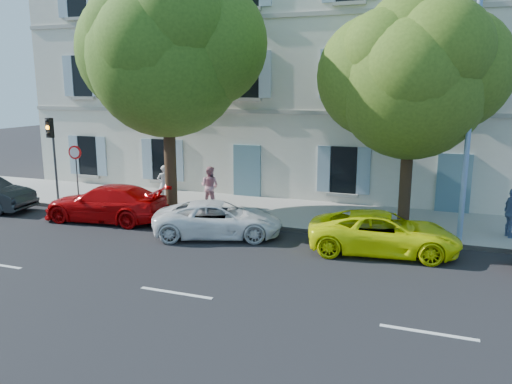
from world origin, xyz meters
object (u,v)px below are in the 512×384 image
at_px(road_sign, 76,162).
at_px(street_lamp, 473,88).
at_px(car_white_coupe, 218,219).
at_px(traffic_light, 52,141).
at_px(pedestrian_c, 512,213).
at_px(car_red_coupe, 106,203).
at_px(tree_left, 167,59).
at_px(pedestrian_a, 164,184).
at_px(tree_right, 412,85).
at_px(car_yellow_supercar, 384,233).
at_px(pedestrian_b, 210,186).

bearing_deg(road_sign, street_lamp, -0.44).
relative_size(car_white_coupe, street_lamp, 0.51).
distance_m(traffic_light, pedestrian_c, 18.30).
xyz_separation_m(car_red_coupe, tree_left, (1.92, 1.66, 5.40)).
distance_m(car_red_coupe, pedestrian_a, 2.95).
height_order(road_sign, street_lamp, street_lamp).
bearing_deg(street_lamp, tree_left, 178.17).
height_order(tree_right, road_sign, tree_right).
relative_size(tree_left, pedestrian_a, 5.57).
xyz_separation_m(tree_right, road_sign, (-13.34, -0.89, -3.17)).
xyz_separation_m(car_white_coupe, pedestrian_c, (9.38, 2.80, 0.37)).
distance_m(tree_left, pedestrian_c, 13.40).
height_order(car_yellow_supercar, pedestrian_b, pedestrian_b).
bearing_deg(pedestrian_c, tree_right, 75.61).
relative_size(traffic_light, pedestrian_a, 2.18).
distance_m(car_yellow_supercar, street_lamp, 5.16).
relative_size(tree_right, pedestrian_a, 4.68).
xyz_separation_m(car_red_coupe, pedestrian_c, (14.27, 2.41, 0.28)).
xyz_separation_m(tree_right, traffic_light, (-14.77, -0.63, -2.37)).
relative_size(traffic_light, road_sign, 1.44).
distance_m(road_sign, street_lamp, 15.48).
bearing_deg(tree_right, car_white_coupe, -155.48).
bearing_deg(traffic_light, pedestrian_a, 12.62).
relative_size(car_yellow_supercar, pedestrian_c, 2.76).
distance_m(tree_left, traffic_light, 6.73).
relative_size(car_red_coupe, tree_right, 0.62).
xyz_separation_m(tree_left, pedestrian_b, (1.04, 1.38, -5.11)).
bearing_deg(pedestrian_c, car_yellow_supercar, 108.40).
bearing_deg(car_red_coupe, car_yellow_supercar, 83.78).
distance_m(car_white_coupe, traffic_light, 9.32).
bearing_deg(road_sign, car_red_coupe, -29.83).
bearing_deg(pedestrian_b, car_red_coupe, 50.40).
xyz_separation_m(tree_left, road_sign, (-4.41, -0.23, -4.14)).
height_order(car_red_coupe, pedestrian_a, pedestrian_a).
xyz_separation_m(car_red_coupe, street_lamp, (12.69, 1.31, 4.33)).
height_order(car_yellow_supercar, road_sign, road_sign).
xyz_separation_m(traffic_light, street_lamp, (16.61, -0.39, 2.26)).
bearing_deg(street_lamp, traffic_light, 178.67).
bearing_deg(pedestrian_b, tree_left, 57.68).
bearing_deg(tree_left, pedestrian_b, 53.09).
bearing_deg(car_red_coupe, tree_right, 97.02).
height_order(tree_left, road_sign, tree_left).
xyz_separation_m(car_white_coupe, tree_left, (-2.98, 2.05, 5.49)).
bearing_deg(car_white_coupe, traffic_light, 57.01).
bearing_deg(pedestrian_b, pedestrian_a, 11.76).
relative_size(traffic_light, pedestrian_b, 2.15).
xyz_separation_m(traffic_light, pedestrian_c, (18.20, 0.72, -1.78)).
bearing_deg(pedestrian_b, tree_right, 179.40).
bearing_deg(tree_right, road_sign, -176.17).
height_order(street_lamp, pedestrian_a, street_lamp).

